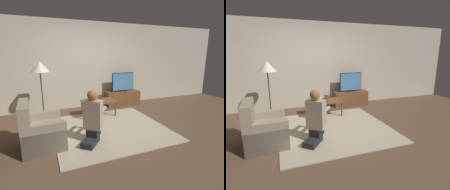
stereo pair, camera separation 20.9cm
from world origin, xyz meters
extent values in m
plane|color=brown|center=(0.00, 0.00, 0.00)|extent=(10.00, 10.00, 0.00)
cube|color=beige|center=(0.00, 1.93, 1.30)|extent=(10.00, 0.06, 2.60)
cube|color=#BCAD93|center=(0.00, 0.00, 0.01)|extent=(2.41, 2.30, 0.02)
cube|color=brown|center=(1.09, 1.61, 0.23)|extent=(1.11, 0.39, 0.46)
cube|color=black|center=(1.09, 1.61, 0.48)|extent=(0.25, 0.08, 0.04)
cube|color=black|center=(1.09, 1.62, 0.77)|extent=(0.74, 0.03, 0.58)
cube|color=#4C8CC6|center=(1.09, 1.61, 0.77)|extent=(0.71, 0.04, 0.55)
cube|color=brown|center=(0.03, 0.92, 0.40)|extent=(0.88, 0.56, 0.04)
cylinder|color=brown|center=(-0.36, 0.68, 0.19)|extent=(0.04, 0.04, 0.38)
cylinder|color=brown|center=(0.43, 0.68, 0.19)|extent=(0.04, 0.04, 0.38)
cylinder|color=brown|center=(-0.36, 1.16, 0.19)|extent=(0.04, 0.04, 0.38)
cylinder|color=brown|center=(0.43, 1.16, 0.19)|extent=(0.04, 0.04, 0.38)
cylinder|color=#4C4233|center=(-1.35, 1.17, 0.01)|extent=(0.28, 0.28, 0.03)
cylinder|color=#4C4233|center=(-1.35, 1.17, 0.73)|extent=(0.03, 0.03, 1.41)
cone|color=#EFE5C6|center=(-1.35, 1.17, 1.35)|extent=(0.44, 0.44, 0.27)
cube|color=gray|center=(-1.39, -0.27, 0.21)|extent=(0.75, 0.81, 0.41)
cube|color=gray|center=(-1.66, -0.29, 0.63)|extent=(0.20, 0.78, 0.44)
cube|color=gray|center=(-1.37, -0.59, 0.28)|extent=(0.71, 0.18, 0.55)
cube|color=gray|center=(-1.40, 0.04, 0.28)|extent=(0.71, 0.18, 0.55)
cube|color=#232328|center=(-0.60, -0.56, 0.07)|extent=(0.43, 0.46, 0.11)
cube|color=#232328|center=(-0.50, -0.44, 0.20)|extent=(0.32, 0.32, 0.14)
cube|color=tan|center=(-0.50, -0.44, 0.54)|extent=(0.39, 0.37, 0.55)
sphere|color=#DBAD8E|center=(-0.50, -0.44, 0.91)|extent=(0.19, 0.19, 0.19)
sphere|color=#9E6B38|center=(-0.52, -0.45, 0.92)|extent=(0.19, 0.19, 0.19)
cube|color=black|center=(-0.28, -0.14, 0.57)|extent=(0.13, 0.11, 0.04)
cylinder|color=tan|center=(-0.27, -0.30, 0.57)|extent=(0.24, 0.28, 0.07)
cylinder|color=tan|center=(-0.43, -0.18, 0.57)|extent=(0.24, 0.28, 0.07)
cube|color=brown|center=(0.08, 0.97, 0.49)|extent=(0.11, 0.01, 0.15)
cylinder|color=#4C3823|center=(-0.17, 0.84, 0.44)|extent=(0.10, 0.10, 0.06)
cylinder|color=#EFE5C6|center=(-0.17, 0.84, 0.53)|extent=(0.18, 0.18, 0.11)
cube|color=black|center=(0.03, 0.81, 0.42)|extent=(0.04, 0.15, 0.02)
camera|label=1|loc=(-1.34, -3.42, 1.64)|focal=28.00mm
camera|label=2|loc=(-1.15, -3.49, 1.64)|focal=28.00mm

